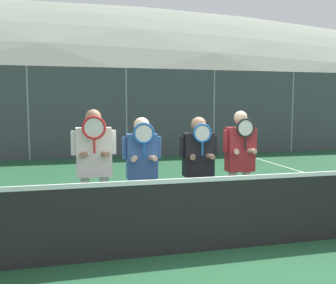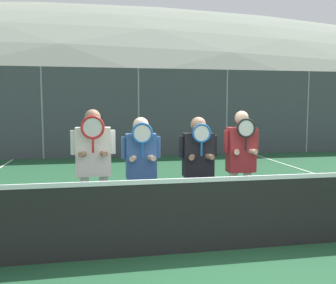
{
  "view_description": "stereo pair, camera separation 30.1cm",
  "coord_description": "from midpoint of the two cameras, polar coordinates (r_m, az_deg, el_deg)",
  "views": [
    {
      "loc": [
        -1.72,
        -4.36,
        1.85
      ],
      "look_at": [
        -0.41,
        1.03,
        1.3
      ],
      "focal_mm": 40.0,
      "sensor_mm": 36.0,
      "label": 1
    },
    {
      "loc": [
        -1.42,
        -4.42,
        1.85
      ],
      "look_at": [
        -0.41,
        1.03,
        1.3
      ],
      "focal_mm": 40.0,
      "sensor_mm": 36.0,
      "label": 2
    }
  ],
  "objects": [
    {
      "name": "car_center",
      "position": [
        17.21,
        5.1,
        2.44
      ],
      "size": [
        4.57,
        2.01,
        1.76
      ],
      "color": "black",
      "rests_on": "ground_plane"
    },
    {
      "name": "player_leftmost",
      "position": [
        5.33,
        -12.79,
        -2.86
      ],
      "size": [
        0.62,
        0.34,
        1.79
      ],
      "color": "white",
      "rests_on": "ground_plane"
    },
    {
      "name": "player_center_left",
      "position": [
        5.37,
        -5.59,
        -3.41
      ],
      "size": [
        0.56,
        0.34,
        1.68
      ],
      "color": "white",
      "rests_on": "ground_plane"
    },
    {
      "name": "fence_back",
      "position": [
        13.5,
        -6.98,
        4.45
      ],
      "size": [
        19.99,
        0.06,
        3.17
      ],
      "color": "gray",
      "rests_on": "ground_plane"
    },
    {
      "name": "ground_plane",
      "position": [
        5.01,
        5.84,
        -16.06
      ],
      "size": [
        120.0,
        120.0,
        0.0
      ],
      "primitive_type": "plane",
      "color": "#1E4C2D"
    },
    {
      "name": "hill_distant",
      "position": [
        55.71,
        -12.05,
        3.6
      ],
      "size": [
        134.27,
        74.59,
        26.11
      ],
      "color": "gray",
      "rests_on": "ground_plane"
    },
    {
      "name": "tennis_net",
      "position": [
        4.85,
        5.9,
        -10.64
      ],
      "size": [
        11.64,
        0.09,
        1.05
      ],
      "color": "gray",
      "rests_on": "ground_plane"
    },
    {
      "name": "player_rightmost",
      "position": [
        5.77,
        9.46,
        -2.55
      ],
      "size": [
        0.55,
        0.34,
        1.77
      ],
      "color": "white",
      "rests_on": "ground_plane"
    },
    {
      "name": "car_left_of_center",
      "position": [
        16.7,
        -12.64,
        2.36
      ],
      "size": [
        4.23,
        1.98,
        1.85
      ],
      "color": "black",
      "rests_on": "ground_plane"
    },
    {
      "name": "player_center_right",
      "position": [
        5.53,
        3.1,
        -3.16
      ],
      "size": [
        0.57,
        0.34,
        1.68
      ],
      "color": "white",
      "rests_on": "ground_plane"
    },
    {
      "name": "clubhouse_building",
      "position": [
        22.4,
        -8.65,
        5.37
      ],
      "size": [
        17.72,
        5.5,
        3.51
      ],
      "color": "#9EA3A8",
      "rests_on": "ground_plane"
    }
  ]
}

